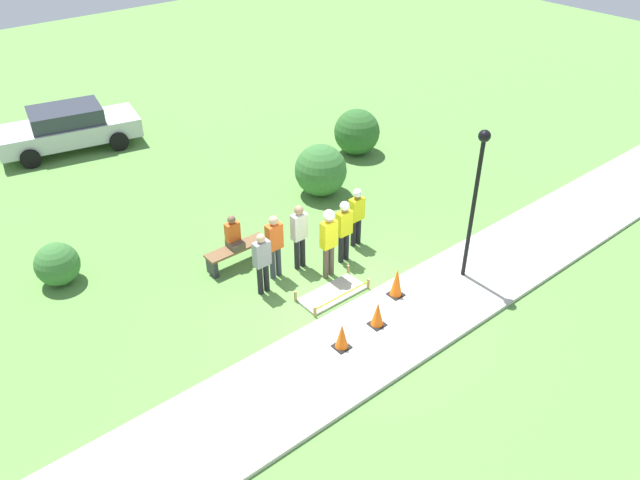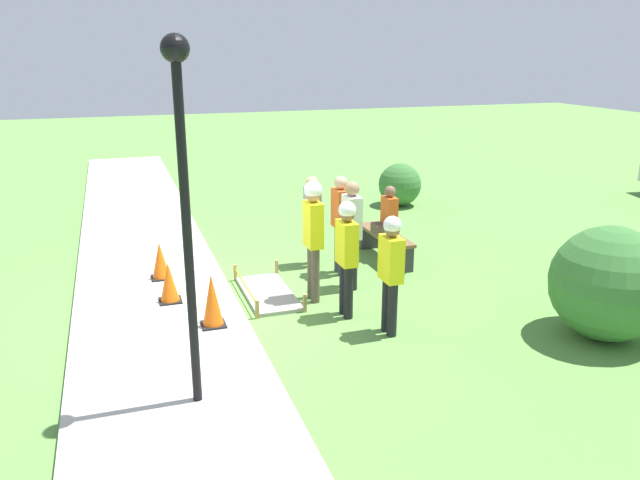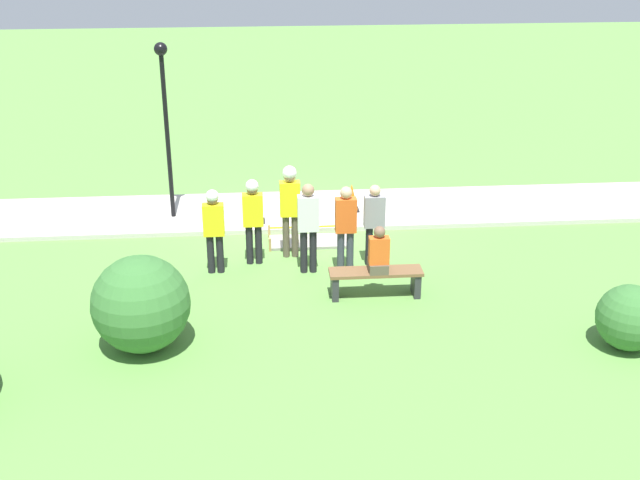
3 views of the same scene
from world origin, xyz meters
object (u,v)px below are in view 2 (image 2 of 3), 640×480
at_px(worker_assistant, 313,229).
at_px(lamppost_near, 183,174).
at_px(worker_trainee, 391,266).
at_px(bystander_in_white_shirt, 312,216).
at_px(bystander_in_orange_shirt, 340,219).
at_px(worker_supervisor, 347,249).
at_px(traffic_cone_near_patch, 160,261).
at_px(traffic_cone_far_patch, 169,283).
at_px(bystander_in_gray_shirt, 352,228).
at_px(park_bench, 385,241).
at_px(person_seated_on_bench, 388,215).
at_px(traffic_cone_sidewalk_edge, 212,300).

bearing_deg(worker_assistant, lamppost_near, -40.50).
distance_m(worker_trainee, bystander_in_white_shirt, 3.10).
bearing_deg(bystander_in_orange_shirt, worker_supervisor, -17.51).
xyz_separation_m(traffic_cone_near_patch, traffic_cone_far_patch, (1.08, 0.04, -0.00)).
height_order(worker_assistant, bystander_in_gray_shirt, worker_assistant).
relative_size(park_bench, bystander_in_orange_shirt, 0.97).
bearing_deg(park_bench, person_seated_on_bench, 122.76).
bearing_deg(traffic_cone_sidewalk_edge, traffic_cone_near_patch, -166.35).
relative_size(bystander_in_white_shirt, lamppost_near, 0.43).
xyz_separation_m(traffic_cone_near_patch, park_bench, (0.04, 4.11, -0.05)).
xyz_separation_m(person_seated_on_bench, bystander_in_white_shirt, (-0.12, -1.43, 0.07)).
bearing_deg(park_bench, worker_assistant, -52.35).
relative_size(park_bench, bystander_in_gray_shirt, 0.94).
bearing_deg(lamppost_near, traffic_cone_far_patch, -179.84).
bearing_deg(traffic_cone_near_patch, bystander_in_white_shirt, 92.41).
xyz_separation_m(park_bench, bystander_in_gray_shirt, (1.15, -1.13, 0.67)).
height_order(traffic_cone_far_patch, person_seated_on_bench, person_seated_on_bench).
bearing_deg(lamppost_near, traffic_cone_near_patch, -179.33).
distance_m(traffic_cone_far_patch, bystander_in_orange_shirt, 3.12).
distance_m(traffic_cone_near_patch, bystander_in_orange_shirt, 3.14).
height_order(worker_assistant, bystander_in_orange_shirt, worker_assistant).
distance_m(traffic_cone_far_patch, person_seated_on_bench, 4.28).
relative_size(park_bench, worker_assistant, 0.88).
distance_m(traffic_cone_near_patch, bystander_in_white_shirt, 2.78).
bearing_deg(traffic_cone_sidewalk_edge, bystander_in_gray_shirt, 111.72).
bearing_deg(bystander_in_gray_shirt, bystander_in_orange_shirt, 174.55).
xyz_separation_m(bystander_in_gray_shirt, bystander_in_white_shirt, (-1.30, -0.25, -0.09)).
distance_m(traffic_cone_far_patch, worker_trainee, 3.44).
xyz_separation_m(worker_supervisor, bystander_in_white_shirt, (-2.35, 0.23, -0.11)).
bearing_deg(park_bench, bystander_in_gray_shirt, -44.63).
height_order(traffic_cone_far_patch, worker_assistant, worker_assistant).
bearing_deg(traffic_cone_sidewalk_edge, worker_supervisor, 87.98).
bearing_deg(worker_trainee, worker_supervisor, -154.40).
xyz_separation_m(worker_trainee, lamppost_near, (1.06, -2.80, 1.63)).
relative_size(person_seated_on_bench, worker_assistant, 0.46).
height_order(traffic_cone_near_patch, worker_assistant, worker_assistant).
height_order(traffic_cone_far_patch, lamppost_near, lamppost_near).
distance_m(traffic_cone_far_patch, bystander_in_gray_shirt, 3.01).
relative_size(traffic_cone_near_patch, traffic_cone_far_patch, 1.01).
bearing_deg(traffic_cone_sidewalk_edge, lamppost_near, -14.28).
height_order(traffic_cone_near_patch, traffic_cone_far_patch, traffic_cone_near_patch).
distance_m(traffic_cone_near_patch, bystander_in_gray_shirt, 3.26).
bearing_deg(worker_trainee, bystander_in_gray_shirt, 175.91).
relative_size(traffic_cone_far_patch, worker_assistant, 0.32).
relative_size(bystander_in_gray_shirt, lamppost_near, 0.47).
relative_size(worker_supervisor, bystander_in_gray_shirt, 0.97).
height_order(traffic_cone_sidewalk_edge, park_bench, traffic_cone_sidewalk_edge).
relative_size(traffic_cone_far_patch, worker_trainee, 0.37).
bearing_deg(traffic_cone_sidewalk_edge, worker_trainee, 70.64).
bearing_deg(traffic_cone_far_patch, bystander_in_orange_shirt, 101.35).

